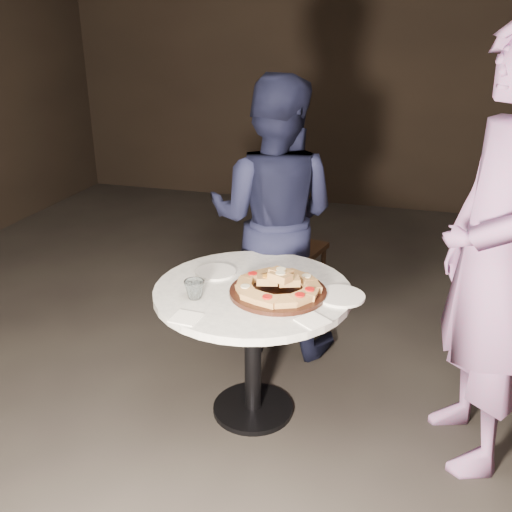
# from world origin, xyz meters

# --- Properties ---
(floor) EXTENTS (7.00, 7.00, 0.00)m
(floor) POSITION_xyz_m (0.00, 0.00, 0.00)
(floor) COLOR black
(floor) RESTS_ON ground
(table) EXTENTS (1.13, 1.13, 0.65)m
(table) POSITION_xyz_m (-0.10, 0.03, 0.53)
(table) COLOR black
(table) RESTS_ON ground
(serving_board) EXTENTS (0.47, 0.47, 0.02)m
(serving_board) POSITION_xyz_m (0.02, 0.01, 0.66)
(serving_board) COLOR black
(serving_board) RESTS_ON table
(focaccia_pile) EXTENTS (0.37, 0.37, 0.10)m
(focaccia_pile) POSITION_xyz_m (0.02, 0.01, 0.69)
(focaccia_pile) COLOR #B48045
(focaccia_pile) RESTS_ON serving_board
(plate_left) EXTENTS (0.23, 0.23, 0.01)m
(plate_left) POSITION_xyz_m (-0.31, 0.13, 0.65)
(plate_left) COLOR white
(plate_left) RESTS_ON table
(plate_right) EXTENTS (0.27, 0.27, 0.01)m
(plate_right) POSITION_xyz_m (0.28, 0.05, 0.65)
(plate_right) COLOR white
(plate_right) RESTS_ON table
(water_glass) EXTENTS (0.10, 0.10, 0.08)m
(water_glass) POSITION_xyz_m (-0.31, -0.13, 0.69)
(water_glass) COLOR silver
(water_glass) RESTS_ON table
(napkin_near) EXTENTS (0.11, 0.11, 0.01)m
(napkin_near) POSITION_xyz_m (-0.27, -0.31, 0.65)
(napkin_near) COLOR white
(napkin_near) RESTS_ON table
(napkin_far) EXTENTS (0.15, 0.15, 0.01)m
(napkin_far) POSITION_xyz_m (0.21, -0.19, 0.65)
(napkin_far) COLOR white
(napkin_far) RESTS_ON table
(chair_far) EXTENTS (0.43, 0.45, 0.77)m
(chair_far) POSITION_xyz_m (-0.20, 1.11, 0.44)
(chair_far) COLOR black
(chair_far) RESTS_ON ground
(diner_navy) EXTENTS (0.73, 0.57, 1.50)m
(diner_navy) POSITION_xyz_m (-0.18, 0.68, 0.75)
(diner_navy) COLOR black
(diner_navy) RESTS_ON ground
(diner_teal) EXTENTS (0.60, 0.74, 1.76)m
(diner_teal) POSITION_xyz_m (0.85, 0.05, 0.88)
(diner_teal) COLOR #835C92
(diner_teal) RESTS_ON ground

